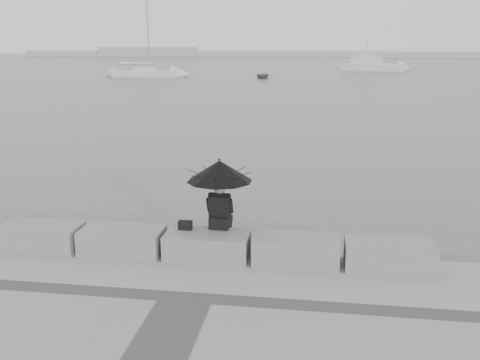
% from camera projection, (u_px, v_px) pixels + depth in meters
% --- Properties ---
extents(ground, '(360.00, 360.00, 0.00)m').
position_uv_depth(ground, '(212.00, 272.00, 10.88)').
color(ground, '#4A4C4F').
rests_on(ground, ground).
extents(stone_block_far_left, '(1.60, 0.80, 0.50)m').
position_uv_depth(stone_block_far_left, '(41.00, 236.00, 10.73)').
color(stone_block_far_left, slate).
rests_on(stone_block_far_left, promenade).
extents(stone_block_left, '(1.60, 0.80, 0.50)m').
position_uv_depth(stone_block_left, '(122.00, 241.00, 10.49)').
color(stone_block_left, slate).
rests_on(stone_block_left, promenade).
extents(stone_block_centre, '(1.60, 0.80, 0.50)m').
position_uv_depth(stone_block_centre, '(207.00, 245.00, 10.26)').
color(stone_block_centre, slate).
rests_on(stone_block_centre, promenade).
extents(stone_block_right, '(1.60, 0.80, 0.50)m').
position_uv_depth(stone_block_right, '(296.00, 250.00, 10.02)').
color(stone_block_right, slate).
rests_on(stone_block_right, promenade).
extents(stone_block_far_right, '(1.60, 0.80, 0.50)m').
position_uv_depth(stone_block_far_right, '(389.00, 255.00, 9.78)').
color(stone_block_far_right, slate).
rests_on(stone_block_far_right, promenade).
extents(seated_person, '(1.28, 1.28, 1.39)m').
position_uv_depth(seated_person, '(219.00, 177.00, 10.25)').
color(seated_person, black).
rests_on(seated_person, stone_block_centre).
extents(bag, '(0.26, 0.15, 0.17)m').
position_uv_depth(bag, '(185.00, 225.00, 10.38)').
color(bag, black).
rests_on(bag, stone_block_centre).
extents(distant_landmass, '(180.00, 8.00, 2.80)m').
position_uv_depth(distant_landmass, '(285.00, 54.00, 159.76)').
color(distant_landmass, '#A8ABAD').
rests_on(distant_landmass, ground).
extents(sailboat_left, '(8.58, 2.89, 12.90)m').
position_uv_depth(sailboat_left, '(146.00, 73.00, 69.97)').
color(sailboat_left, silver).
rests_on(sailboat_left, ground).
extents(motor_cruiser, '(10.07, 3.70, 4.50)m').
position_uv_depth(motor_cruiser, '(372.00, 65.00, 83.89)').
color(motor_cruiser, silver).
rests_on(motor_cruiser, ground).
extents(dinghy, '(3.58, 1.55, 0.60)m').
position_uv_depth(dinghy, '(262.00, 76.00, 67.98)').
color(dinghy, slate).
rests_on(dinghy, ground).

